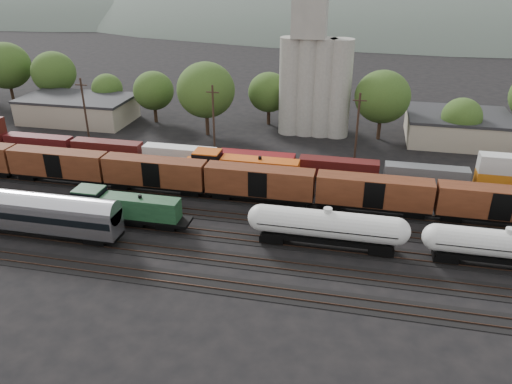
% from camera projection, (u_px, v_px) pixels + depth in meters
% --- Properties ---
extents(ground, '(600.00, 600.00, 0.00)m').
position_uv_depth(ground, '(254.00, 219.00, 65.51)').
color(ground, black).
extents(tracks, '(180.00, 33.20, 0.20)m').
position_uv_depth(tracks, '(254.00, 219.00, 65.49)').
color(tracks, black).
rests_on(tracks, ground).
extents(green_locomotive, '(16.60, 2.93, 4.39)m').
position_uv_depth(green_locomotive, '(120.00, 207.00, 63.18)').
color(green_locomotive, black).
rests_on(green_locomotive, ground).
extents(tank_car_a, '(18.85, 3.37, 4.94)m').
position_uv_depth(tank_car_a, '(327.00, 226.00, 57.96)').
color(tank_car_a, silver).
rests_on(tank_car_a, ground).
extents(tank_car_b, '(17.80, 3.19, 4.66)m').
position_uv_depth(tank_car_b, '(506.00, 246.00, 54.25)').
color(tank_car_b, silver).
rests_on(tank_car_b, ground).
extents(passenger_coach, '(24.91, 3.07, 5.66)m').
position_uv_depth(passenger_coach, '(23.00, 210.00, 60.35)').
color(passenger_coach, silver).
rests_on(passenger_coach, ground).
extents(orange_locomotive, '(19.12, 3.19, 4.78)m').
position_uv_depth(orange_locomotive, '(238.00, 168.00, 74.05)').
color(orange_locomotive, black).
rests_on(orange_locomotive, ground).
extents(boxcar_string, '(169.00, 2.90, 4.20)m').
position_uv_depth(boxcar_string, '(260.00, 182.00, 68.64)').
color(boxcar_string, black).
rests_on(boxcar_string, ground).
extents(container_wall, '(172.62, 2.60, 5.80)m').
position_uv_depth(container_wall, '(373.00, 168.00, 74.79)').
color(container_wall, black).
rests_on(container_wall, ground).
extents(grain_silo, '(13.40, 5.00, 29.00)m').
position_uv_depth(grain_silo, '(314.00, 76.00, 91.75)').
color(grain_silo, gray).
rests_on(grain_silo, ground).
extents(industrial_sheds, '(119.38, 17.26, 5.10)m').
position_uv_depth(industrial_sheds, '(329.00, 123.00, 94.20)').
color(industrial_sheds, '#9E937F').
rests_on(industrial_sheds, ground).
extents(tree_band, '(165.49, 22.61, 13.84)m').
position_uv_depth(tree_band, '(265.00, 91.00, 96.94)').
color(tree_band, black).
rests_on(tree_band, ground).
extents(utility_poles, '(122.20, 0.36, 12.00)m').
position_uv_depth(utility_poles, '(283.00, 124.00, 82.22)').
color(utility_poles, black).
rests_on(utility_poles, ground).
extents(distant_hills, '(860.00, 286.00, 130.00)m').
position_uv_depth(distant_hills, '(387.00, 50.00, 298.91)').
color(distant_hills, '#59665B').
rests_on(distant_hills, ground).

